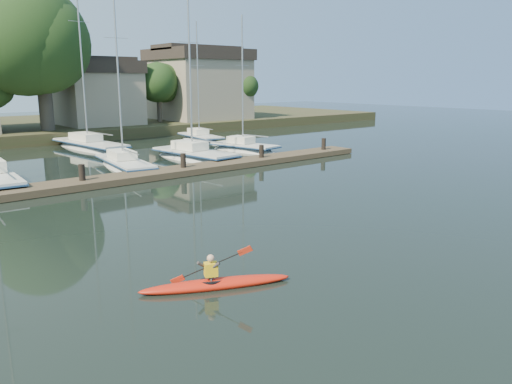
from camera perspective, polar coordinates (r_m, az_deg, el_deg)
ground at (r=17.16m, az=8.04°, el=-5.76°), size 160.00×160.00×0.00m
kayak at (r=13.49m, az=-4.67°, el=-10.21°), size 3.94×2.19×1.31m
dock at (r=28.15m, az=-13.49°, el=1.74°), size 34.00×2.00×1.80m
sailboat_2 at (r=32.10m, az=-14.75°, el=2.32°), size 2.97×8.29×13.43m
sailboat_3 at (r=34.68m, az=-7.03°, el=3.34°), size 3.13×8.59×13.54m
sailboat_4 at (r=38.54m, az=-1.31°, el=4.40°), size 3.30×6.88×11.25m
sailboat_6 at (r=41.72m, az=-18.42°, el=4.38°), size 3.28×10.59×16.56m
sailboat_7 at (r=45.58m, az=-6.38°, el=5.64°), size 2.70×7.28×11.46m
shore at (r=53.01m, az=-25.02°, el=9.22°), size 90.00×25.25×12.75m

